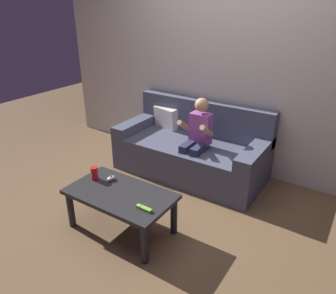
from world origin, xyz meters
TOP-DOWN VIEW (x-y plane):
  - ground_plane at (0.00, 0.00)m, footprint 9.61×9.61m
  - wall_back at (0.00, 1.45)m, footprint 4.80×0.05m
  - couch at (-0.24, 1.06)m, footprint 1.71×0.80m
  - person_seated_on_couch at (-0.09, 0.88)m, footprint 0.32×0.40m
  - coffee_table at (-0.23, -0.23)m, footprint 0.93×0.52m
  - game_remote_lime_near_edge at (0.10, -0.32)m, footprint 0.14×0.04m
  - nunchuk_white at (-0.43, -0.12)m, footprint 0.05×0.09m
  - soda_can at (-0.57, -0.18)m, footprint 0.07×0.07m

SIDE VIEW (x-z plane):
  - ground_plane at x=0.00m, z-range 0.00..0.00m
  - couch at x=-0.24m, z-range -0.12..0.69m
  - coffee_table at x=-0.23m, z-range 0.13..0.52m
  - game_remote_lime_near_edge at x=0.10m, z-range 0.39..0.41m
  - nunchuk_white at x=-0.43m, z-range 0.38..0.43m
  - soda_can at x=-0.57m, z-range 0.39..0.51m
  - person_seated_on_couch at x=-0.09m, z-range 0.07..1.02m
  - wall_back at x=0.00m, z-range 0.00..2.50m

